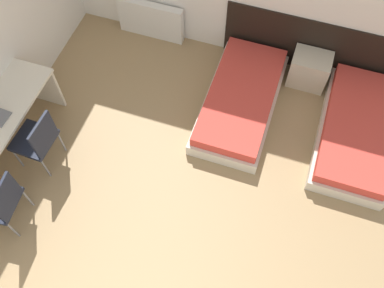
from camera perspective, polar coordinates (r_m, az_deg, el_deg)
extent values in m
cube|color=black|center=(6.21, 16.18, 12.24)|extent=(2.56, 0.03, 0.89)
cube|color=beige|center=(5.86, 6.43, 5.44)|extent=(0.92, 1.87, 0.19)
cube|color=#CC3D33|center=(5.72, 6.59, 6.42)|extent=(0.84, 1.79, 0.15)
cube|color=beige|center=(5.94, 20.84, 1.28)|extent=(0.92, 1.87, 0.19)
cube|color=#CC3D33|center=(5.81, 21.35, 2.14)|extent=(0.84, 1.79, 0.15)
cube|color=beige|center=(6.20, 15.35, 9.56)|extent=(0.52, 0.39, 0.49)
cube|color=silver|center=(6.59, -5.51, 16.14)|extent=(0.99, 0.12, 0.59)
cube|color=beige|center=(6.00, -19.32, 7.50)|extent=(0.49, 0.04, 0.73)
cube|color=black|center=(5.43, -20.34, 0.51)|extent=(0.47, 0.47, 0.05)
cube|color=black|center=(5.13, -19.23, 1.18)|extent=(0.05, 0.41, 0.44)
cylinder|color=slate|center=(5.66, -22.22, -1.72)|extent=(0.02, 0.02, 0.43)
cylinder|color=slate|center=(5.78, -20.26, 1.47)|extent=(0.02, 0.02, 0.43)
cylinder|color=slate|center=(5.47, -18.93, -3.03)|extent=(0.02, 0.02, 0.43)
cylinder|color=slate|center=(5.60, -16.97, 0.29)|extent=(0.02, 0.02, 0.43)
cube|color=black|center=(4.90, -23.57, -6.53)|extent=(0.07, 0.41, 0.44)
cylinder|color=slate|center=(5.27, -22.76, -10.49)|extent=(0.02, 0.02, 0.43)
cylinder|color=slate|center=(5.37, -21.06, -6.73)|extent=(0.02, 0.02, 0.43)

